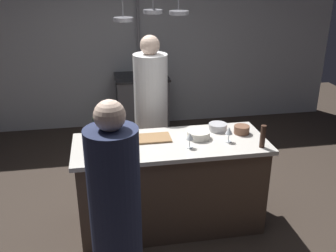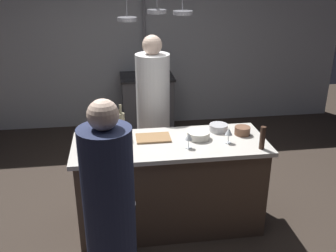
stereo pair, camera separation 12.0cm
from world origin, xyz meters
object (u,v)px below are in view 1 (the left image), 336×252
bar_stool_left (125,237)px  cutting_board (154,138)px  wine_bottle_amber (102,133)px  mixing_bowl_steel (218,127)px  stove_range (142,104)px  guest_left (116,223)px  wine_bottle_green (96,138)px  wine_bottle_white (121,125)px  wine_glass_by_chef (229,131)px  mixing_bowl_ceramic (198,135)px  wine_glass_near_right_guest (190,137)px  mixing_bowl_wooden (242,130)px  chef (151,119)px  pepper_mill (263,136)px  wine_glass_near_left_guest (125,131)px

bar_stool_left → cutting_board: (0.35, 0.72, 0.53)m
wine_bottle_amber → mixing_bowl_steel: size_ratio=1.76×
stove_range → guest_left: (-0.56, -3.41, 0.32)m
wine_bottle_green → wine_bottle_white: size_ratio=1.00×
wine_glass_by_chef → mixing_bowl_steel: 0.29m
bar_stool_left → mixing_bowl_ceramic: mixing_bowl_ceramic is taller
wine_bottle_amber → wine_glass_near_right_guest: (0.76, -0.18, -0.02)m
wine_bottle_amber → mixing_bowl_wooden: size_ratio=2.15×
chef → guest_left: chef is taller
guest_left → mixing_bowl_wooden: size_ratio=11.10×
chef → pepper_mill: chef is taller
mixing_bowl_steel → guest_left: bearing=-132.7°
bar_stool_left → guest_left: guest_left is taller
pepper_mill → wine_bottle_green: (-1.46, 0.17, 0.02)m
guest_left → mixing_bowl_wooden: bearing=39.3°
bar_stool_left → wine_glass_near_left_guest: bearing=83.7°
chef → wine_glass_near_right_guest: bearing=-77.6°
bar_stool_left → wine_glass_by_chef: size_ratio=4.66×
wine_bottle_amber → wine_bottle_white: 0.24m
bar_stool_left → wine_bottle_green: wine_bottle_green is taller
wine_glass_by_chef → wine_glass_near_left_guest: (-0.94, 0.17, 0.00)m
stove_range → wine_bottle_amber: size_ratio=2.78×
chef → wine_glass_near_right_guest: 1.02m
guest_left → mixing_bowl_wooden: guest_left is taller
wine_glass_near_right_guest → wine_glass_near_left_guest: size_ratio=1.00×
wine_glass_near_right_guest → mixing_bowl_wooden: bearing=21.4°
guest_left → wine_glass_near_left_guest: (0.14, 1.05, 0.24)m
guest_left → wine_bottle_white: guest_left is taller
chef → wine_glass_near_left_guest: chef is taller
guest_left → mixing_bowl_steel: guest_left is taller
chef → pepper_mill: 1.39m
wine_bottle_amber → wine_glass_near_left_guest: bearing=12.4°
guest_left → mixing_bowl_ceramic: (0.83, 1.01, 0.17)m
wine_bottle_white → mixing_bowl_steel: bearing=-0.1°
wine_bottle_white → wine_glass_near_right_guest: bearing=-30.4°
bar_stool_left → wine_glass_near_right_guest: (0.64, 0.47, 0.63)m
cutting_board → wine_bottle_amber: (-0.47, -0.06, 0.12)m
bar_stool_left → guest_left: size_ratio=0.41×
wine_bottle_amber → mixing_bowl_wooden: (1.33, 0.04, -0.09)m
chef → cutting_board: bearing=-95.9°
wine_bottle_amber → wine_bottle_white: bearing=41.9°
wine_bottle_white → wine_glass_by_chef: bearing=-16.5°
guest_left → wine_glass_near_right_guest: bearing=49.4°
wine_bottle_amber → wine_glass_by_chef: size_ratio=2.20×
chef → mixing_bowl_steel: bearing=-47.5°
cutting_board → chef: bearing=84.1°
guest_left → mixing_bowl_steel: size_ratio=9.11×
cutting_board → mixing_bowl_wooden: (0.86, -0.02, 0.03)m
mixing_bowl_wooden → wine_glass_near_right_guest: bearing=-158.6°
chef → pepper_mill: size_ratio=8.34×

